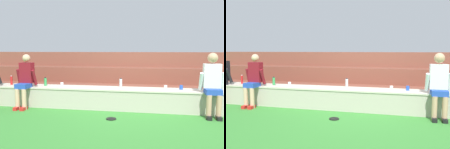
# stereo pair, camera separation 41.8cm
# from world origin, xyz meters

# --- Properties ---
(ground_plane) EXTENTS (80.00, 80.00, 0.00)m
(ground_plane) POSITION_xyz_m (0.00, 0.00, 0.00)
(ground_plane) COLOR #388433
(stone_seating_wall) EXTENTS (9.01, 0.61, 0.54)m
(stone_seating_wall) POSITION_xyz_m (0.00, 0.29, 0.28)
(stone_seating_wall) COLOR #B7AF9E
(stone_seating_wall) RESTS_ON ground
(brick_bleachers) EXTENTS (11.04, 1.96, 1.43)m
(brick_bleachers) POSITION_xyz_m (0.00, 2.03, 0.55)
(brick_bleachers) COLOR brown
(brick_bleachers) RESTS_ON ground
(person_left_of_center) EXTENTS (0.52, 0.58, 1.39)m
(person_left_of_center) POSITION_xyz_m (-2.81, -0.01, 0.74)
(person_left_of_center) COLOR #DBAD89
(person_left_of_center) RESTS_ON ground
(person_center) EXTENTS (0.55, 0.56, 1.44)m
(person_center) POSITION_xyz_m (1.77, -0.03, 0.78)
(person_center) COLOR tan
(person_center) RESTS_ON ground
(water_bottle_near_left) EXTENTS (0.07, 0.07, 0.25)m
(water_bottle_near_left) POSITION_xyz_m (-0.35, 0.32, 0.66)
(water_bottle_near_left) COLOR silver
(water_bottle_near_left) RESTS_ON stone_seating_wall
(water_bottle_mid_left) EXTENTS (0.06, 0.06, 0.25)m
(water_bottle_mid_left) POSITION_xyz_m (-3.43, 0.33, 0.66)
(water_bottle_mid_left) COLOR red
(water_bottle_mid_left) RESTS_ON stone_seating_wall
(water_bottle_near_right) EXTENTS (0.07, 0.07, 0.23)m
(water_bottle_near_right) POSITION_xyz_m (-2.41, 0.31, 0.65)
(water_bottle_near_right) COLOR green
(water_bottle_near_right) RESTS_ON stone_seating_wall
(plastic_cup_left_end) EXTENTS (0.08, 0.08, 0.11)m
(plastic_cup_left_end) POSITION_xyz_m (1.14, 0.34, 0.59)
(plastic_cup_left_end) COLOR blue
(plastic_cup_left_end) RESTS_ON stone_seating_wall
(plastic_cup_middle) EXTENTS (0.08, 0.08, 0.11)m
(plastic_cup_middle) POSITION_xyz_m (0.76, 0.23, 0.59)
(plastic_cup_middle) COLOR white
(plastic_cup_middle) RESTS_ON stone_seating_wall
(plastic_cup_right_end) EXTENTS (0.08, 0.08, 0.10)m
(plastic_cup_right_end) POSITION_xyz_m (-1.94, 0.32, 0.59)
(plastic_cup_right_end) COLOR white
(plastic_cup_right_end) RESTS_ON stone_seating_wall
(frisbee) EXTENTS (0.22, 0.22, 0.02)m
(frisbee) POSITION_xyz_m (-0.42, -0.65, 0.01)
(frisbee) COLOR black
(frisbee) RESTS_ON ground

